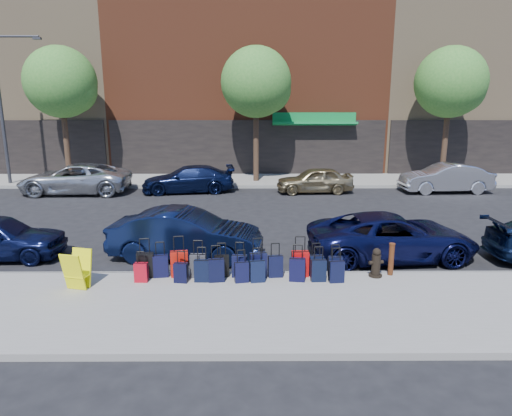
{
  "coord_description": "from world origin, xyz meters",
  "views": [
    {
      "loc": [
        0.36,
        -15.91,
        4.64
      ],
      "look_at": [
        0.44,
        -1.5,
        1.19
      ],
      "focal_mm": 32.0,
      "sensor_mm": 36.0,
      "label": 1
    }
  ],
  "objects_px": {
    "tree_right": "(453,84)",
    "fire_hydrant": "(376,263)",
    "bollard": "(391,259)",
    "car_near_2": "(392,236)",
    "tree_left": "(63,84)",
    "car_far_3": "(446,178)",
    "tree_center": "(259,84)",
    "car_far_0": "(75,179)",
    "car_far_2": "(315,180)",
    "car_near_1": "(186,235)",
    "streetlight": "(3,99)",
    "display_rack": "(77,270)",
    "car_far_1": "(188,179)",
    "suitcase_front_5": "(239,266)"
  },
  "relations": [
    {
      "from": "streetlight",
      "to": "car_far_0",
      "type": "relative_size",
      "value": 1.48
    },
    {
      "from": "streetlight",
      "to": "display_rack",
      "type": "bearing_deg",
      "value": -58.19
    },
    {
      "from": "car_near_1",
      "to": "car_far_2",
      "type": "bearing_deg",
      "value": -20.29
    },
    {
      "from": "tree_right",
      "to": "fire_hydrant",
      "type": "relative_size",
      "value": 9.49
    },
    {
      "from": "bollard",
      "to": "display_rack",
      "type": "relative_size",
      "value": 0.92
    },
    {
      "from": "bollard",
      "to": "car_near_2",
      "type": "distance_m",
      "value": 1.76
    },
    {
      "from": "display_rack",
      "to": "suitcase_front_5",
      "type": "bearing_deg",
      "value": 24.82
    },
    {
      "from": "fire_hydrant",
      "to": "bollard",
      "type": "xyz_separation_m",
      "value": [
        0.42,
        0.11,
        0.09
      ]
    },
    {
      "from": "bollard",
      "to": "car_far_0",
      "type": "relative_size",
      "value": 0.16
    },
    {
      "from": "car_far_0",
      "to": "car_far_2",
      "type": "bearing_deg",
      "value": 89.83
    },
    {
      "from": "car_near_1",
      "to": "car_far_2",
      "type": "relative_size",
      "value": 1.16
    },
    {
      "from": "tree_left",
      "to": "car_far_3",
      "type": "distance_m",
      "value": 20.68
    },
    {
      "from": "tree_right",
      "to": "bollard",
      "type": "bearing_deg",
      "value": -116.87
    },
    {
      "from": "car_near_2",
      "to": "car_far_2",
      "type": "xyz_separation_m",
      "value": [
        -1.01,
        9.82,
        -0.03
      ]
    },
    {
      "from": "bollard",
      "to": "car_near_2",
      "type": "xyz_separation_m",
      "value": [
        0.51,
        1.68,
        0.09
      ]
    },
    {
      "from": "fire_hydrant",
      "to": "car_near_1",
      "type": "distance_m",
      "value": 5.5
    },
    {
      "from": "streetlight",
      "to": "car_far_0",
      "type": "bearing_deg",
      "value": -26.71
    },
    {
      "from": "tree_right",
      "to": "car_near_1",
      "type": "relative_size",
      "value": 1.63
    },
    {
      "from": "fire_hydrant",
      "to": "car_near_2",
      "type": "xyz_separation_m",
      "value": [
        0.93,
        1.79,
        0.18
      ]
    },
    {
      "from": "car_near_1",
      "to": "tree_right",
      "type": "bearing_deg",
      "value": -38.45
    },
    {
      "from": "bollard",
      "to": "car_far_3",
      "type": "distance_m",
      "value": 13.11
    },
    {
      "from": "car_near_1",
      "to": "car_far_2",
      "type": "height_order",
      "value": "car_near_1"
    },
    {
      "from": "tree_right",
      "to": "bollard",
      "type": "height_order",
      "value": "tree_right"
    },
    {
      "from": "tree_left",
      "to": "tree_center",
      "type": "xyz_separation_m",
      "value": [
        10.5,
        0.0,
        0.0
      ]
    },
    {
      "from": "tree_center",
      "to": "car_far_0",
      "type": "bearing_deg",
      "value": -163.08
    },
    {
      "from": "tree_left",
      "to": "car_near_2",
      "type": "xyz_separation_m",
      "value": [
        14.31,
        -12.52,
        -4.73
      ]
    },
    {
      "from": "car_near_2",
      "to": "car_far_3",
      "type": "relative_size",
      "value": 1.09
    },
    {
      "from": "car_near_2",
      "to": "car_far_3",
      "type": "height_order",
      "value": "car_far_3"
    },
    {
      "from": "suitcase_front_5",
      "to": "bollard",
      "type": "distance_m",
      "value": 3.96
    },
    {
      "from": "suitcase_front_5",
      "to": "car_near_2",
      "type": "distance_m",
      "value": 4.81
    },
    {
      "from": "streetlight",
      "to": "fire_hydrant",
      "type": "xyz_separation_m",
      "value": [
        16.32,
        -13.61,
        -4.16
      ]
    },
    {
      "from": "bollard",
      "to": "display_rack",
      "type": "height_order",
      "value": "display_rack"
    },
    {
      "from": "tree_left",
      "to": "tree_right",
      "type": "xyz_separation_m",
      "value": [
        21.0,
        0.0,
        0.0
      ]
    },
    {
      "from": "tree_center",
      "to": "tree_right",
      "type": "relative_size",
      "value": 1.0
    },
    {
      "from": "tree_right",
      "to": "car_far_1",
      "type": "distance_m",
      "value": 15.1
    },
    {
      "from": "display_rack",
      "to": "car_near_2",
      "type": "distance_m",
      "value": 8.73
    },
    {
      "from": "suitcase_front_5",
      "to": "car_far_3",
      "type": "distance_m",
      "value": 15.45
    },
    {
      "from": "tree_center",
      "to": "bollard",
      "type": "height_order",
      "value": "tree_center"
    },
    {
      "from": "tree_left",
      "to": "car_near_1",
      "type": "bearing_deg",
      "value": -56.65
    },
    {
      "from": "tree_center",
      "to": "tree_left",
      "type": "bearing_deg",
      "value": 180.0
    },
    {
      "from": "streetlight",
      "to": "suitcase_front_5",
      "type": "height_order",
      "value": "streetlight"
    },
    {
      "from": "tree_center",
      "to": "car_far_0",
      "type": "height_order",
      "value": "tree_center"
    },
    {
      "from": "tree_left",
      "to": "bollard",
      "type": "bearing_deg",
      "value": -45.82
    },
    {
      "from": "car_far_0",
      "to": "car_far_3",
      "type": "bearing_deg",
      "value": 89.87
    },
    {
      "from": "tree_right",
      "to": "fire_hydrant",
      "type": "bearing_deg",
      "value": -118.02
    },
    {
      "from": "car_far_0",
      "to": "car_far_2",
      "type": "xyz_separation_m",
      "value": [
        12.05,
        0.1,
        -0.1
      ]
    },
    {
      "from": "tree_center",
      "to": "car_far_2",
      "type": "xyz_separation_m",
      "value": [
        2.81,
        -2.71,
        -4.76
      ]
    },
    {
      "from": "car_near_1",
      "to": "car_far_1",
      "type": "relative_size",
      "value": 0.96
    },
    {
      "from": "tree_center",
      "to": "fire_hydrant",
      "type": "relative_size",
      "value": 9.49
    },
    {
      "from": "streetlight",
      "to": "car_near_2",
      "type": "bearing_deg",
      "value": -34.42
    }
  ]
}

